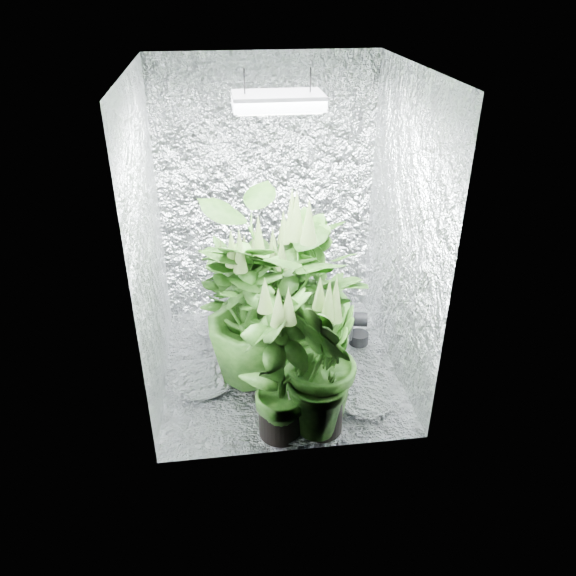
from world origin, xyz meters
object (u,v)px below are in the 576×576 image
at_px(plant_b, 233,298).
at_px(plant_g, 323,365).
at_px(grow_lamp, 278,101).
at_px(plant_c, 297,288).
at_px(plant_a, 263,300).
at_px(plant_f, 281,366).
at_px(circulation_fan, 355,325).
at_px(plant_d, 250,311).
at_px(plant_e, 291,295).

bearing_deg(plant_b, plant_g, -62.85).
height_order(grow_lamp, plant_c, grow_lamp).
distance_m(grow_lamp, plant_a, 1.37).
height_order(plant_f, circulation_fan, plant_f).
bearing_deg(plant_c, circulation_fan, 0.44).
relative_size(plant_d, plant_f, 1.05).
height_order(plant_a, plant_d, plant_d).
bearing_deg(circulation_fan, plant_a, -161.43).
distance_m(plant_b, plant_g, 1.04).
bearing_deg(plant_f, plant_c, 75.86).
bearing_deg(plant_g, plant_c, 91.60).
bearing_deg(circulation_fan, plant_e, -137.42).
bearing_deg(grow_lamp, plant_d, -158.49).
height_order(plant_e, plant_f, plant_e).
distance_m(plant_d, plant_g, 0.68).
bearing_deg(plant_e, plant_d, -179.49).
relative_size(plant_b, plant_c, 0.85).
distance_m(plant_a, circulation_fan, 0.76).
xyz_separation_m(grow_lamp, plant_b, (-0.30, 0.29, -1.40)).
distance_m(plant_d, circulation_fan, 0.93).
bearing_deg(circulation_fan, plant_f, -114.80).
xyz_separation_m(plant_f, plant_g, (0.24, 0.00, -0.02)).
xyz_separation_m(plant_b, plant_g, (0.48, -0.93, 0.06)).
bearing_deg(plant_g, plant_f, 180.00).
bearing_deg(grow_lamp, plant_f, -95.92).
distance_m(plant_b, plant_c, 0.46).
bearing_deg(plant_d, plant_e, 0.51).
bearing_deg(plant_e, plant_g, -79.19).
bearing_deg(plant_g, plant_a, 109.00).
relative_size(plant_e, plant_f, 1.33).
distance_m(grow_lamp, plant_c, 1.35).
xyz_separation_m(plant_d, plant_g, (0.38, -0.56, -0.05)).
distance_m(plant_e, plant_f, 0.59).
bearing_deg(plant_b, circulation_fan, -3.97).
xyz_separation_m(grow_lamp, plant_e, (0.07, -0.08, -1.20)).
relative_size(plant_a, plant_g, 0.96).
distance_m(plant_a, plant_b, 0.25).
distance_m(plant_f, circulation_fan, 1.14).
bearing_deg(plant_c, plant_b, 171.77).
distance_m(grow_lamp, plant_f, 1.47).
bearing_deg(plant_e, plant_a, 125.70).
distance_m(grow_lamp, circulation_fan, 1.78).
xyz_separation_m(plant_d, plant_f, (0.14, -0.56, -0.03)).
bearing_deg(plant_a, plant_d, -114.91).
distance_m(plant_b, plant_d, 0.40).
height_order(plant_a, plant_c, plant_c).
distance_m(plant_d, plant_e, 0.29).
relative_size(plant_c, plant_e, 0.76).
bearing_deg(plant_f, plant_e, 76.56).
height_order(grow_lamp, plant_a, grow_lamp).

